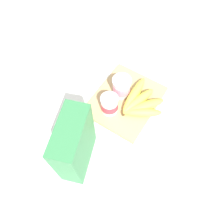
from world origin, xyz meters
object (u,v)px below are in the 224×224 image
yogurt_cup_front (109,104)px  yogurt_cup_back (122,87)px  cutting_board (125,100)px  cereal_box (75,145)px  banana_bunch (139,102)px

yogurt_cup_front → yogurt_cup_back: yogurt_cup_back is taller
cutting_board → yogurt_cup_back: yogurt_cup_back is taller
yogurt_cup_front → cutting_board: bearing=-20.8°
cereal_box → yogurt_cup_back: bearing=163.2°
cutting_board → cereal_box: bearing=176.8°
cutting_board → yogurt_cup_front: yogurt_cup_front is taller
yogurt_cup_front → yogurt_cup_back: (0.09, 0.00, 0.00)m
cutting_board → yogurt_cup_front: 0.10m
cereal_box → yogurt_cup_front: (0.22, 0.01, -0.07)m
banana_bunch → yogurt_cup_front: bearing=133.3°
cutting_board → banana_bunch: banana_bunch is taller
yogurt_cup_back → banana_bunch: (-0.01, -0.09, -0.02)m
banana_bunch → cutting_board: bearing=96.1°
banana_bunch → cereal_box: bearing=166.0°
yogurt_cup_front → yogurt_cup_back: 0.09m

